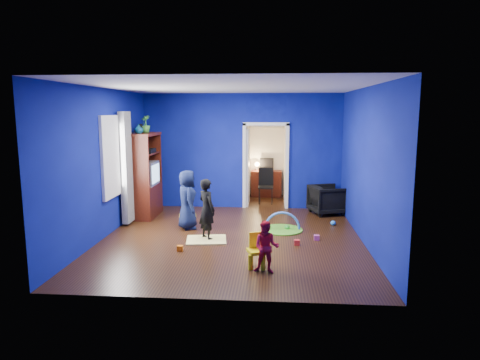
# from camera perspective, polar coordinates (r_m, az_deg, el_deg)

# --- Properties ---
(floor) EXTENTS (5.00, 5.50, 0.01)m
(floor) POSITION_cam_1_polar(r_m,az_deg,el_deg) (8.42, -1.10, -7.80)
(floor) COLOR black
(floor) RESTS_ON ground
(ceiling) EXTENTS (5.00, 5.50, 0.01)m
(ceiling) POSITION_cam_1_polar(r_m,az_deg,el_deg) (8.06, -1.16, 12.32)
(ceiling) COLOR white
(ceiling) RESTS_ON wall_back
(wall_back) EXTENTS (5.00, 0.02, 2.90)m
(wall_back) POSITION_cam_1_polar(r_m,az_deg,el_deg) (10.84, 0.28, 3.84)
(wall_back) COLOR navy
(wall_back) RESTS_ON floor
(wall_front) EXTENTS (5.00, 0.02, 2.90)m
(wall_front) POSITION_cam_1_polar(r_m,az_deg,el_deg) (5.42, -3.94, -1.55)
(wall_front) COLOR navy
(wall_front) RESTS_ON floor
(wall_left) EXTENTS (0.02, 5.50, 2.90)m
(wall_left) POSITION_cam_1_polar(r_m,az_deg,el_deg) (8.72, -17.73, 2.11)
(wall_left) COLOR navy
(wall_left) RESTS_ON floor
(wall_right) EXTENTS (0.02, 5.50, 2.90)m
(wall_right) POSITION_cam_1_polar(r_m,az_deg,el_deg) (8.26, 16.42, 1.80)
(wall_right) COLOR navy
(wall_right) RESTS_ON floor
(alcove) EXTENTS (1.00, 1.75, 2.50)m
(alcove) POSITION_cam_1_polar(r_m,az_deg,el_deg) (11.70, 3.52, 3.23)
(alcove) COLOR silver
(alcove) RESTS_ON floor
(armchair) EXTENTS (0.97, 0.95, 0.70)m
(armchair) POSITION_cam_1_polar(r_m,az_deg,el_deg) (10.51, 11.56, -2.57)
(armchair) COLOR black
(armchair) RESTS_ON floor
(child_black) EXTENTS (0.50, 0.51, 1.19)m
(child_black) POSITION_cam_1_polar(r_m,az_deg,el_deg) (8.24, -4.45, -3.92)
(child_black) COLOR black
(child_black) RESTS_ON floor
(child_navy) EXTENTS (0.58, 0.71, 1.24)m
(child_navy) POSITION_cam_1_polar(r_m,az_deg,el_deg) (9.03, -7.05, -2.62)
(child_navy) COLOR #0D1632
(child_navy) RESTS_ON floor
(toddler_red) EXTENTS (0.43, 0.36, 0.81)m
(toddler_red) POSITION_cam_1_polar(r_m,az_deg,el_deg) (6.61, 3.54, -8.93)
(toddler_red) COLOR red
(toddler_red) RESTS_ON floor
(vase) EXTENTS (0.25, 0.25, 0.21)m
(vase) POSITION_cam_1_polar(r_m,az_deg,el_deg) (9.85, -13.37, 6.65)
(vase) COLOR #0C5767
(vase) RESTS_ON tv_armoire
(potted_plant) EXTENTS (0.29, 0.29, 0.40)m
(potted_plant) POSITION_cam_1_polar(r_m,az_deg,el_deg) (10.34, -12.51, 7.31)
(potted_plant) COLOR green
(potted_plant) RESTS_ON tv_armoire
(tv_armoire) EXTENTS (0.58, 1.14, 1.96)m
(tv_armoire) POSITION_cam_1_polar(r_m,az_deg,el_deg) (10.23, -12.64, 0.65)
(tv_armoire) COLOR #431C0B
(tv_armoire) RESTS_ON floor
(crt_tv) EXTENTS (0.46, 0.70, 0.54)m
(crt_tv) POSITION_cam_1_polar(r_m,az_deg,el_deg) (10.21, -12.43, 0.87)
(crt_tv) COLOR silver
(crt_tv) RESTS_ON tv_armoire
(yellow_blanket) EXTENTS (0.83, 0.70, 0.03)m
(yellow_blanket) POSITION_cam_1_polar(r_m,az_deg,el_deg) (8.29, -4.50, -7.97)
(yellow_blanket) COLOR #F2E07A
(yellow_blanket) RESTS_ON floor
(hopper_ball) EXTENTS (0.37, 0.37, 0.37)m
(hopper_ball) POSITION_cam_1_polar(r_m,az_deg,el_deg) (9.38, -6.99, -4.91)
(hopper_ball) COLOR yellow
(hopper_ball) RESTS_ON floor
(kid_chair) EXTENTS (0.36, 0.36, 0.50)m
(kid_chair) POSITION_cam_1_polar(r_m,az_deg,el_deg) (6.85, 2.29, -9.63)
(kid_chair) COLOR yellow
(kid_chair) RESTS_ON floor
(play_mat) EXTENTS (0.85, 0.85, 0.02)m
(play_mat) POSITION_cam_1_polar(r_m,az_deg,el_deg) (9.01, 5.62, -6.61)
(play_mat) COLOR green
(play_mat) RESTS_ON floor
(toy_arch) EXTENTS (0.77, 0.10, 0.76)m
(toy_arch) POSITION_cam_1_polar(r_m,az_deg,el_deg) (9.01, 5.62, -6.56)
(toy_arch) COLOR #3F8CD8
(toy_arch) RESTS_ON floor
(window_left) EXTENTS (0.03, 0.95, 1.55)m
(window_left) POSITION_cam_1_polar(r_m,az_deg,el_deg) (9.02, -16.84, 3.01)
(window_left) COLOR white
(window_left) RESTS_ON wall_left
(curtain) EXTENTS (0.14, 0.42, 2.40)m
(curtain) POSITION_cam_1_polar(r_m,az_deg,el_deg) (9.53, -14.92, 1.59)
(curtain) COLOR slate
(curtain) RESTS_ON floor
(doorway) EXTENTS (1.16, 0.10, 2.10)m
(doorway) POSITION_cam_1_polar(r_m,az_deg,el_deg) (10.86, 3.44, 1.71)
(doorway) COLOR white
(doorway) RESTS_ON floor
(study_desk) EXTENTS (0.88, 0.44, 0.75)m
(study_desk) POSITION_cam_1_polar(r_m,az_deg,el_deg) (12.45, 3.53, -0.47)
(study_desk) COLOR #3D140A
(study_desk) RESTS_ON floor
(desk_monitor) EXTENTS (0.40, 0.05, 0.32)m
(desk_monitor) POSITION_cam_1_polar(r_m,az_deg,el_deg) (12.49, 3.57, 2.22)
(desk_monitor) COLOR black
(desk_monitor) RESTS_ON study_desk
(desk_lamp) EXTENTS (0.14, 0.14, 0.14)m
(desk_lamp) POSITION_cam_1_polar(r_m,az_deg,el_deg) (12.44, 2.27, 2.11)
(desk_lamp) COLOR #FFD88C
(desk_lamp) RESTS_ON study_desk
(folding_chair) EXTENTS (0.40, 0.40, 0.92)m
(folding_chair) POSITION_cam_1_polar(r_m,az_deg,el_deg) (11.49, 3.46, -0.85)
(folding_chair) COLOR black
(folding_chair) RESTS_ON floor
(book_shelf) EXTENTS (0.88, 0.24, 0.04)m
(book_shelf) POSITION_cam_1_polar(r_m,az_deg,el_deg) (12.39, 3.62, 7.13)
(book_shelf) COLOR white
(book_shelf) RESTS_ON study_desk
(toy_0) EXTENTS (0.10, 0.08, 0.10)m
(toy_0) POSITION_cam_1_polar(r_m,az_deg,el_deg) (8.07, 7.60, -8.27)
(toy_0) COLOR red
(toy_0) RESTS_ON floor
(toy_1) EXTENTS (0.11, 0.11, 0.11)m
(toy_1) POSITION_cam_1_polar(r_m,az_deg,el_deg) (9.55, 12.31, -5.60)
(toy_1) COLOR #2884E3
(toy_1) RESTS_ON floor
(toy_2) EXTENTS (0.10, 0.08, 0.10)m
(toy_2) POSITION_cam_1_polar(r_m,az_deg,el_deg) (7.75, -8.00, -9.01)
(toy_2) COLOR orange
(toy_2) RESTS_ON floor
(toy_3) EXTENTS (0.11, 0.11, 0.11)m
(toy_3) POSITION_cam_1_polar(r_m,az_deg,el_deg) (9.05, 6.28, -6.27)
(toy_3) COLOR green
(toy_3) RESTS_ON floor
(toy_4) EXTENTS (0.10, 0.08, 0.10)m
(toy_4) POSITION_cam_1_polar(r_m,az_deg,el_deg) (8.43, 10.19, -7.57)
(toy_4) COLOR #CC4C9D
(toy_4) RESTS_ON floor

